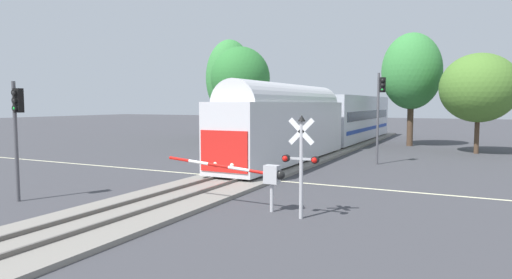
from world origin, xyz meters
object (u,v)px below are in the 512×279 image
Objects in this scene: crossing_gate_near at (259,174)px; oak_far_right at (479,88)px; oak_behind_train at (240,78)px; elm_centre_background at (412,72)px; crossing_signal_mast at (301,156)px; traffic_signal_far_side at (380,104)px; commuter_train at (329,119)px; traffic_signal_near_left at (17,121)px; pine_left_background at (230,78)px; crossing_gate_far at (235,141)px.

oak_far_right reaches higher than crossing_gate_near.
oak_behind_train is at bearing -176.29° from oak_far_right.
elm_centre_background is at bearing 142.39° from oak_far_right.
crossing_signal_mast is at bearing -57.44° from oak_behind_train.
elm_centre_background is at bearing 86.40° from crossing_gate_near.
traffic_signal_far_side is 17.96m from oak_behind_train.
commuter_train reaches higher than crossing_signal_mast.
crossing_signal_mast is 0.74× the size of traffic_signal_near_left.
elm_centre_background is at bearing 20.55° from oak_behind_train.
commuter_train is at bearing -9.44° from oak_behind_train.
crossing_signal_mast is 0.32× the size of pine_left_background.
oak_far_right is at bearing 58.65° from traffic_signal_near_left.
elm_centre_background is (5.94, 7.46, 4.43)m from commuter_train.
elm_centre_background is at bearing 89.27° from traffic_signal_far_side.
crossing_signal_mast is at bearing -102.63° from oak_far_right.
crossing_signal_mast is at bearing -75.41° from commuter_train.
pine_left_background reaches higher than crossing_gate_near.
crossing_gate_far is 0.72× the size of oak_far_right.
oak_behind_train is (-15.43, 8.84, 2.54)m from traffic_signal_far_side.
traffic_signal_near_left is at bearing -121.35° from oak_far_right.
crossing_gate_near is at bearing -58.45° from pine_left_background.
crossing_signal_mast is at bearing -52.78° from crossing_gate_far.
crossing_gate_far is at bearing 127.22° from crossing_signal_mast.
pine_left_background is 1.39× the size of oak_far_right.
elm_centre_background reaches higher than commuter_train.
crossing_gate_near is 0.47× the size of pine_left_background.
oak_behind_train is (-15.62, -5.86, -0.55)m from elm_centre_background.
elm_centre_background is (20.01, 0.32, 0.17)m from pine_left_background.
oak_behind_train is (-5.73, 11.44, 5.24)m from crossing_gate_far.
pine_left_background is at bearing 144.06° from traffic_signal_far_side.
traffic_signal_near_left is at bearing -96.15° from crossing_gate_far.
pine_left_background is 1.05× the size of elm_centre_background.
crossing_signal_mast is (5.95, -22.86, -0.50)m from commuter_train.
oak_far_right is (25.81, -4.15, -1.64)m from pine_left_background.
elm_centre_background reaches higher than traffic_signal_far_side.
elm_centre_background reaches higher than traffic_signal_near_left.
crossing_signal_mast is at bearing -14.02° from crossing_gate_near.
traffic_signal_far_side is at bearing -35.94° from pine_left_background.
traffic_signal_near_left is 33.47m from oak_far_right.
commuter_train is 12.40m from oak_far_right.
pine_left_background is at bearing 153.08° from commuter_train.
pine_left_background is at bearing 104.46° from traffic_signal_near_left.
oak_far_right reaches higher than traffic_signal_far_side.
traffic_signal_far_side is at bearing -90.73° from elm_centre_background.
traffic_signal_far_side reaches higher than crossing_signal_mast.
oak_far_right is (15.69, 12.83, 3.99)m from crossing_gate_far.
traffic_signal_far_side is (5.76, -7.23, 1.34)m from commuter_train.
crossing_signal_mast is 29.36m from oak_behind_train.
crossing_gate_far is 13.83m from oak_behind_train.
traffic_signal_far_side is 21.57m from traffic_signal_near_left.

